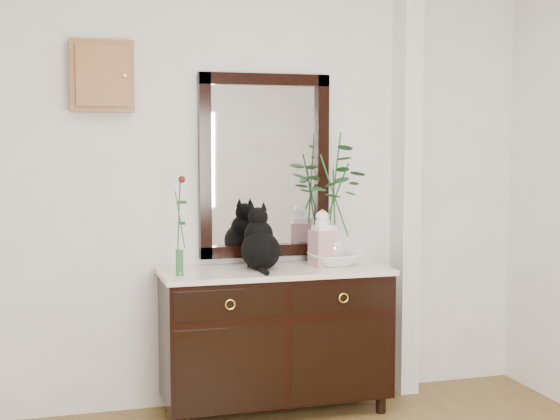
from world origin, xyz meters
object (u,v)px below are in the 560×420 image
object	(u,v)px
cat	(261,238)
lotus_bowl	(334,259)
sideboard	(275,332)
ginger_jar	(322,237)

from	to	relation	value
cat	lotus_bowl	xyz separation A→B (m)	(0.45, 0.02, -0.15)
lotus_bowl	sideboard	bearing A→B (deg)	-175.98
cat	lotus_bowl	distance (m)	0.48
cat	ginger_jar	distance (m)	0.38
sideboard	cat	world-z (taller)	cat
cat	lotus_bowl	bearing A→B (deg)	3.30
sideboard	cat	xyz separation A→B (m)	(-0.08, 0.01, 0.56)
lotus_bowl	ginger_jar	bearing A→B (deg)	-177.24
sideboard	cat	size ratio (longest dim) A/B	3.66
sideboard	ginger_jar	distance (m)	0.62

